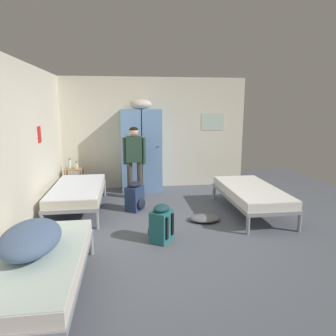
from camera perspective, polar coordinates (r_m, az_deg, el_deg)
ground_plane at (r=4.98m, az=0.43°, el=-11.40°), size 8.69×8.69×0.00m
room_backdrop at (r=5.82m, az=-13.00°, el=4.78°), size 4.35×5.49×2.57m
locker_bank at (r=7.05m, az=-4.93°, el=3.56°), size 0.90×0.55×2.07m
shelf_unit at (r=7.16m, az=-16.89°, el=-1.85°), size 0.38×0.30×0.57m
bed_left_rear at (r=5.96m, az=-16.31°, el=-4.12°), size 0.90×1.90×0.49m
bed_right at (r=5.81m, az=15.09°, el=-4.45°), size 0.90×1.90×0.49m
bed_left_front at (r=3.47m, az=-23.00°, el=-16.14°), size 0.90×1.90×0.49m
bedding_heap at (r=3.45m, az=-23.98°, el=-11.78°), size 0.57×0.87×0.29m
person_traveler at (r=6.45m, az=-6.22°, el=2.24°), size 0.47×0.22×1.51m
water_bottle at (r=7.13m, az=-17.65°, el=0.71°), size 0.07×0.07×0.22m
lotion_bottle at (r=7.05m, az=-16.52°, el=0.44°), size 0.06×0.06×0.16m
backpack_teal at (r=4.52m, az=-1.33°, el=-10.29°), size 0.41×0.41×0.55m
backpack_navy at (r=5.82m, az=-6.08°, el=-5.34°), size 0.41×0.41×0.55m
clothes_pile_grey at (r=5.37m, az=6.80°, el=-9.17°), size 0.52×0.38×0.10m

